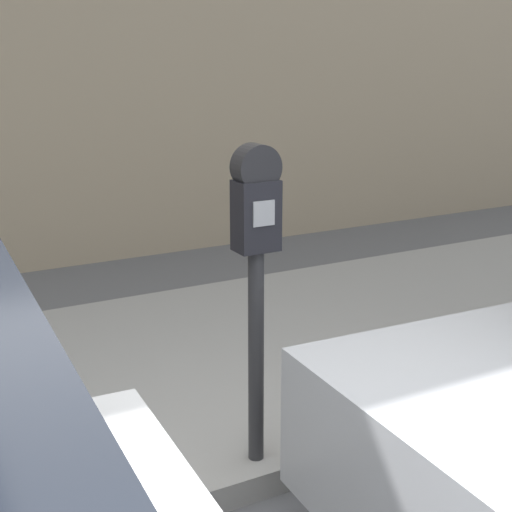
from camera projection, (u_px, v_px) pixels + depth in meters
The scene contains 2 objects.
sidewalk at pixel (154, 377), 4.60m from camera, with size 24.00×2.80×0.14m.
parking_meter at pixel (256, 251), 3.27m from camera, with size 0.21×0.15×1.56m.
Camera 1 is at (-1.43, -1.81, 2.09)m, focal length 50.00 mm.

